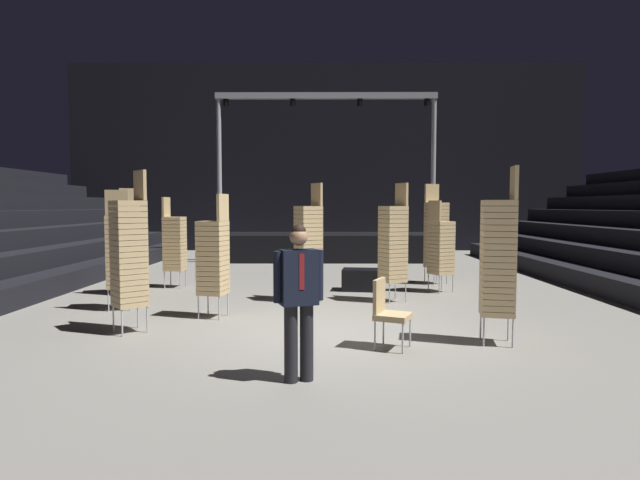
% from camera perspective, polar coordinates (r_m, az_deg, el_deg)
% --- Properties ---
extents(ground_plane, '(22.00, 30.00, 0.10)m').
position_cam_1_polar(ground_plane, '(8.20, 1.02, -10.29)').
color(ground_plane, gray).
extents(arena_end_wall, '(22.00, 0.30, 8.00)m').
position_cam_1_polar(arena_end_wall, '(23.05, 0.60, 8.86)').
color(arena_end_wall, black).
rests_on(arena_end_wall, ground_plane).
extents(stage_riser, '(7.68, 2.57, 5.68)m').
position_cam_1_polar(stage_riser, '(18.85, 0.65, -0.37)').
color(stage_riser, black).
rests_on(stage_riser, ground_plane).
extents(man_with_tie, '(0.57, 0.35, 1.74)m').
position_cam_1_polar(man_with_tie, '(5.79, -2.30, -5.73)').
color(man_with_tie, black).
rests_on(man_with_tie, ground_plane).
extents(chair_stack_front_left, '(0.60, 0.60, 2.39)m').
position_cam_1_polar(chair_stack_front_left, '(10.63, -1.25, -0.27)').
color(chair_stack_front_left, '#B2B5BA').
rests_on(chair_stack_front_left, ground_plane).
extents(chair_stack_front_right, '(0.48, 0.48, 2.14)m').
position_cam_1_polar(chair_stack_front_right, '(12.94, -15.44, -0.25)').
color(chair_stack_front_right, '#B2B5BA').
rests_on(chair_stack_front_right, ground_plane).
extents(chair_stack_mid_left, '(0.53, 0.53, 2.14)m').
position_cam_1_polar(chair_stack_mid_left, '(9.27, -11.46, -1.71)').
color(chair_stack_mid_left, '#B2B5BA').
rests_on(chair_stack_mid_left, ground_plane).
extents(chair_stack_mid_right, '(0.57, 0.57, 2.31)m').
position_cam_1_polar(chair_stack_mid_right, '(12.20, -19.80, -0.17)').
color(chair_stack_mid_right, '#B2B5BA').
rests_on(chair_stack_mid_right, ground_plane).
extents(chair_stack_mid_centre, '(0.51, 0.51, 2.48)m').
position_cam_1_polar(chair_stack_mid_centre, '(7.74, 18.69, -1.64)').
color(chair_stack_mid_centre, '#B2B5BA').
rests_on(chair_stack_mid_centre, ground_plane).
extents(chair_stack_rear_left, '(0.58, 0.58, 2.39)m').
position_cam_1_polar(chair_stack_rear_left, '(10.70, 7.91, -0.28)').
color(chair_stack_rear_left, '#B2B5BA').
rests_on(chair_stack_rear_left, ground_plane).
extents(chair_stack_rear_right, '(0.59, 0.59, 2.48)m').
position_cam_1_polar(chair_stack_rear_right, '(13.37, 12.42, 0.65)').
color(chair_stack_rear_right, '#B2B5BA').
rests_on(chair_stack_rear_right, ground_plane).
extents(chair_stack_rear_centre, '(0.62, 0.62, 2.48)m').
position_cam_1_polar(chair_stack_rear_centre, '(8.51, -19.91, -1.20)').
color(chair_stack_rear_centre, '#B2B5BA').
rests_on(chair_stack_rear_centre, ground_plane).
extents(chair_stack_aisle_left, '(0.50, 0.50, 2.22)m').
position_cam_1_polar(chair_stack_aisle_left, '(10.46, -20.74, -1.04)').
color(chair_stack_aisle_left, '#B2B5BA').
rests_on(chair_stack_aisle_left, ground_plane).
extents(chair_stack_aisle_right, '(0.59, 0.59, 2.05)m').
position_cam_1_polar(chair_stack_aisle_right, '(12.12, 12.90, -0.67)').
color(chair_stack_aisle_right, '#B2B5BA').
rests_on(chair_stack_aisle_right, ground_plane).
extents(equipment_road_case, '(0.97, 0.71, 0.49)m').
position_cam_1_polar(equipment_road_case, '(12.13, 4.58, -4.29)').
color(equipment_road_case, black).
rests_on(equipment_road_case, ground_plane).
extents(loose_chair_near_man, '(0.58, 0.58, 0.95)m').
position_cam_1_polar(loose_chair_near_man, '(7.26, 7.34, -7.43)').
color(loose_chair_near_man, '#B2B5BA').
rests_on(loose_chair_near_man, ground_plane).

